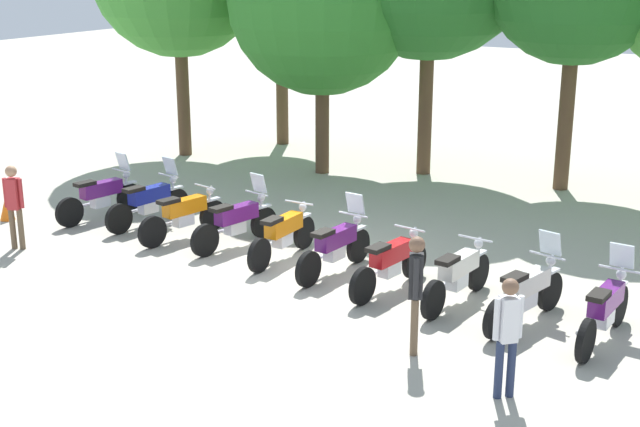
# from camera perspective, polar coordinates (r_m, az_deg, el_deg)

# --- Properties ---
(ground_plane) EXTENTS (80.00, 80.00, 0.00)m
(ground_plane) POSITION_cam_1_polar(r_m,az_deg,el_deg) (16.01, -0.87, -3.54)
(ground_plane) COLOR #ADA899
(motorcycle_0) EXTENTS (0.76, 2.16, 1.37)m
(motorcycle_0) POSITION_cam_1_polar(r_m,az_deg,el_deg) (19.37, -14.12, 1.15)
(motorcycle_0) COLOR black
(motorcycle_0) RESTS_ON ground_plane
(motorcycle_1) EXTENTS (0.72, 2.17, 1.37)m
(motorcycle_1) POSITION_cam_1_polar(r_m,az_deg,el_deg) (18.70, -11.11, 0.79)
(motorcycle_1) COLOR black
(motorcycle_1) RESTS_ON ground_plane
(motorcycle_2) EXTENTS (0.78, 2.16, 0.99)m
(motorcycle_2) POSITION_cam_1_polar(r_m,az_deg,el_deg) (17.69, -8.89, -0.05)
(motorcycle_2) COLOR black
(motorcycle_2) RESTS_ON ground_plane
(motorcycle_3) EXTENTS (0.78, 2.16, 1.37)m
(motorcycle_3) POSITION_cam_1_polar(r_m,az_deg,el_deg) (17.06, -5.49, -0.50)
(motorcycle_3) COLOR black
(motorcycle_3) RESTS_ON ground_plane
(motorcycle_4) EXTENTS (0.62, 2.19, 0.99)m
(motorcycle_4) POSITION_cam_1_polar(r_m,az_deg,el_deg) (16.28, -2.42, -1.33)
(motorcycle_4) COLOR black
(motorcycle_4) RESTS_ON ground_plane
(motorcycle_5) EXTENTS (0.66, 2.19, 1.37)m
(motorcycle_5) POSITION_cam_1_polar(r_m,az_deg,el_deg) (15.55, 1.03, -2.14)
(motorcycle_5) COLOR black
(motorcycle_5) RESTS_ON ground_plane
(motorcycle_6) EXTENTS (0.71, 2.18, 0.99)m
(motorcycle_6) POSITION_cam_1_polar(r_m,az_deg,el_deg) (14.82, 4.64, -3.21)
(motorcycle_6) COLOR black
(motorcycle_6) RESTS_ON ground_plane
(motorcycle_7) EXTENTS (0.67, 2.18, 0.99)m
(motorcycle_7) POSITION_cam_1_polar(r_m,az_deg,el_deg) (14.40, 9.01, -3.96)
(motorcycle_7) COLOR black
(motorcycle_7) RESTS_ON ground_plane
(motorcycle_8) EXTENTS (0.81, 2.14, 1.37)m
(motorcycle_8) POSITION_cam_1_polar(r_m,az_deg,el_deg) (13.84, 13.38, -5.02)
(motorcycle_8) COLOR black
(motorcycle_8) RESTS_ON ground_plane
(motorcycle_9) EXTENTS (0.63, 2.19, 1.37)m
(motorcycle_9) POSITION_cam_1_polar(r_m,az_deg,el_deg) (13.52, 18.15, -5.95)
(motorcycle_9) COLOR black
(motorcycle_9) RESTS_ON ground_plane
(person_0) EXTENTS (0.35, 0.33, 1.64)m
(person_0) POSITION_cam_1_polar(r_m,az_deg,el_deg) (11.38, 12.18, -7.42)
(person_0) COLOR #232D4C
(person_0) RESTS_ON ground_plane
(person_1) EXTENTS (0.30, 0.40, 1.76)m
(person_1) POSITION_cam_1_polar(r_m,az_deg,el_deg) (12.38, 6.28, -4.69)
(person_1) COLOR brown
(person_1) RESTS_ON ground_plane
(person_2) EXTENTS (0.40, 0.28, 1.67)m
(person_2) POSITION_cam_1_polar(r_m,az_deg,el_deg) (17.71, -19.40, 0.79)
(person_2) COLOR brown
(person_2) RESTS_ON ground_plane
(traffic_cone) EXTENTS (0.32, 0.32, 0.55)m
(traffic_cone) POSITION_cam_1_polar(r_m,az_deg,el_deg) (19.94, -19.83, 0.37)
(traffic_cone) COLOR orange
(traffic_cone) RESTS_ON ground_plane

